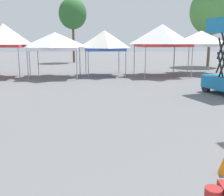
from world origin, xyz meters
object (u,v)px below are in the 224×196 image
object	(u,v)px
canopy_tent_right_of_center	(4,36)
canopy_tent_behind_right	(105,41)
canopy_tent_behind_left	(201,39)
tree_behind_tents_left	(212,11)
canopy_tent_center	(55,41)
canopy_tent_far_left	(162,36)
tree_behind_tents_center	(73,14)

from	to	relation	value
canopy_tent_right_of_center	canopy_tent_behind_right	xyz separation A→B (m)	(6.98, 0.26, -0.34)
canopy_tent_behind_left	tree_behind_tents_left	world-z (taller)	tree_behind_tents_left
canopy_tent_right_of_center	tree_behind_tents_left	size ratio (longest dim) A/B	0.48
canopy_tent_center	canopy_tent_far_left	distance (m)	7.61
canopy_tent_right_of_center	tree_behind_tents_center	world-z (taller)	tree_behind_tents_center
canopy_tent_right_of_center	canopy_tent_behind_right	distance (m)	7.00
canopy_tent_far_left	canopy_tent_behind_left	distance (m)	3.63
canopy_tent_center	tree_behind_tents_left	distance (m)	16.54
canopy_tent_behind_right	tree_behind_tents_center	distance (m)	14.09
canopy_tent_right_of_center	tree_behind_tents_left	distance (m)	19.50
canopy_tent_behind_left	tree_behind_tents_left	xyz separation A→B (m)	(3.56, 5.97, 2.71)
tree_behind_tents_center	canopy_tent_behind_left	bearing A→B (deg)	-51.74
canopy_tent_behind_left	tree_behind_tents_center	size ratio (longest dim) A/B	0.44
canopy_tent_center	tree_behind_tents_center	world-z (taller)	tree_behind_tents_center
canopy_tent_behind_left	tree_behind_tents_left	bearing A→B (deg)	59.14
canopy_tent_center	canopy_tent_behind_left	bearing A→B (deg)	6.25
canopy_tent_behind_right	tree_behind_tents_center	size ratio (longest dim) A/B	0.44
tree_behind_tents_center	tree_behind_tents_left	bearing A→B (deg)	-26.87
canopy_tent_center	tree_behind_tents_center	distance (m)	14.53
canopy_tent_right_of_center	tree_behind_tents_center	xyz separation A→B (m)	(4.34, 13.74, 2.82)
canopy_tent_right_of_center	canopy_tent_center	world-z (taller)	canopy_tent_right_of_center
tree_behind_tents_center	canopy_tent_behind_right	bearing A→B (deg)	-78.91
canopy_tent_right_of_center	canopy_tent_far_left	size ratio (longest dim) A/B	0.99
canopy_tent_right_of_center	tree_behind_tents_left	bearing A→B (deg)	20.47
canopy_tent_behind_left	tree_behind_tents_left	distance (m)	7.46
tree_behind_tents_center	tree_behind_tents_left	size ratio (longest dim) A/B	0.98
tree_behind_tents_center	canopy_tent_right_of_center	bearing A→B (deg)	-107.55
canopy_tent_behind_right	canopy_tent_far_left	xyz separation A→B (m)	(4.11, -0.57, 0.36)
tree_behind_tents_left	canopy_tent_behind_right	bearing A→B (deg)	-149.70
canopy_tent_behind_right	tree_behind_tents_left	distance (m)	13.20
canopy_tent_right_of_center	tree_behind_tents_center	size ratio (longest dim) A/B	0.49
canopy_tent_right_of_center	canopy_tent_far_left	xyz separation A→B (m)	(11.10, -0.31, 0.02)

